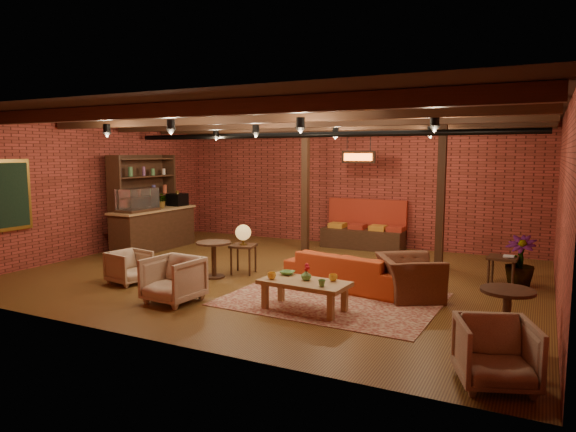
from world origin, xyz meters
The scene contains 29 objects.
floor centered at (0.00, 0.00, 0.00)m, with size 10.00×10.00×0.00m, color #3F220F.
ceiling centered at (0.00, 0.00, 3.20)m, with size 10.00×8.00×0.02m, color black.
wall_back centered at (0.00, 4.00, 1.60)m, with size 10.00×0.02×3.20m, color maroon.
wall_front centered at (0.00, -4.00, 1.60)m, with size 10.00×0.02×3.20m, color maroon.
wall_left centered at (-5.00, 0.00, 1.60)m, with size 0.02×8.00×3.20m, color maroon.
wall_right centered at (5.00, 0.00, 1.60)m, with size 0.02×8.00×3.20m, color maroon.
ceiling_beams centered at (0.00, 0.00, 3.08)m, with size 9.80×6.40×0.22m, color black, non-canonical shape.
ceiling_pipe centered at (0.00, 1.60, 2.85)m, with size 0.12×0.12×9.60m, color black.
post_left centered at (-0.60, 2.60, 1.60)m, with size 0.16×0.16×3.20m, color black.
post_right centered at (2.80, 2.00, 1.60)m, with size 0.16×0.16×3.20m, color black.
service_counter centered at (-4.10, 1.00, 0.80)m, with size 0.80×2.50×1.60m, color black, non-canonical shape.
plant_counter centered at (-4.00, 1.20, 1.22)m, with size 0.35×0.39×0.30m, color #337F33.
shelving_hutch centered at (-4.50, 1.10, 1.20)m, with size 0.52×2.00×2.40m, color black, non-canonical shape.
chalkboard_menu centered at (-4.93, -2.30, 1.60)m, with size 0.08×0.96×1.46m, color black.
banquette centered at (0.60, 3.55, 0.50)m, with size 2.10×0.70×1.00m, color maroon, non-canonical shape.
service_sign centered at (0.60, 3.10, 2.35)m, with size 0.86×0.06×0.30m, color orange.
ceiling_spotlights centered at (0.00, 0.00, 2.86)m, with size 6.40×4.40×0.28m, color black, non-canonical shape.
rug centered at (1.65, -1.16, 0.01)m, with size 3.44×2.63×0.01m, color maroon.
sofa centered at (1.62, -0.38, 0.33)m, with size 2.25×0.88×0.66m, color #AC3917.
coffee_table centered at (1.47, -1.93, 0.42)m, with size 1.42×0.78×0.72m.
side_table_lamp centered at (-0.68, -0.22, 0.77)m, with size 0.57×0.57×1.01m.
round_table_left centered at (-1.01, -0.79, 0.48)m, with size 0.69×0.69×0.72m.
armchair_a centered at (-2.19, -1.88, 0.34)m, with size 0.67×0.62×0.69m, color beige.
armchair_b centered at (-0.64, -2.48, 0.42)m, with size 0.81×0.76×0.83m, color beige.
armchair_right centered at (2.77, -0.49, 0.48)m, with size 1.10×0.71×0.96m, color brown.
side_table_book centered at (4.12, 0.99, 0.53)m, with size 0.55×0.55×0.59m.
round_table_right centered at (4.40, -2.24, 0.51)m, with size 0.66×0.66×0.77m.
armchair_far centered at (4.38, -3.40, 0.39)m, with size 0.76×0.71×0.78m, color beige.
plant_tall centered at (4.40, 1.15, 1.43)m, with size 1.60×1.60×2.85m, color #4C7F4C.
Camera 1 is at (4.75, -8.99, 2.44)m, focal length 32.00 mm.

